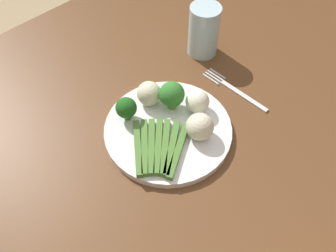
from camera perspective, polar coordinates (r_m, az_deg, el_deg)
name	(u,v)px	position (r m, az deg, el deg)	size (l,w,h in m)	color
ground_plane	(166,236)	(1.40, -0.25, -16.94)	(6.00, 6.00, 0.02)	tan
dining_table	(166,135)	(0.83, -0.40, -1.41)	(1.29, 0.91, 0.73)	brown
plate	(168,130)	(0.70, 0.00, -0.62)	(0.25, 0.25, 0.01)	white
asparagus_bundle	(158,148)	(0.66, -1.57, -3.42)	(0.15, 0.14, 0.01)	#47752D
broccoli_front	(171,95)	(0.70, 0.44, 4.86)	(0.05, 0.05, 0.06)	#609E3D
broccoli_right	(126,108)	(0.70, -6.62, 2.84)	(0.04, 0.04, 0.05)	#4C7F2B
cauliflower_back_right	(149,93)	(0.72, -3.02, 5.16)	(0.05, 0.05, 0.05)	beige
cauliflower_mid	(200,127)	(0.67, 5.04, -0.11)	(0.05, 0.05, 0.05)	beige
cauliflower_left	(197,102)	(0.71, 4.67, 3.87)	(0.05, 0.05, 0.05)	white
fork	(234,90)	(0.79, 10.44, 5.65)	(0.03, 0.17, 0.00)	silver
water_glass	(204,31)	(0.84, 5.67, 14.79)	(0.07, 0.07, 0.12)	silver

